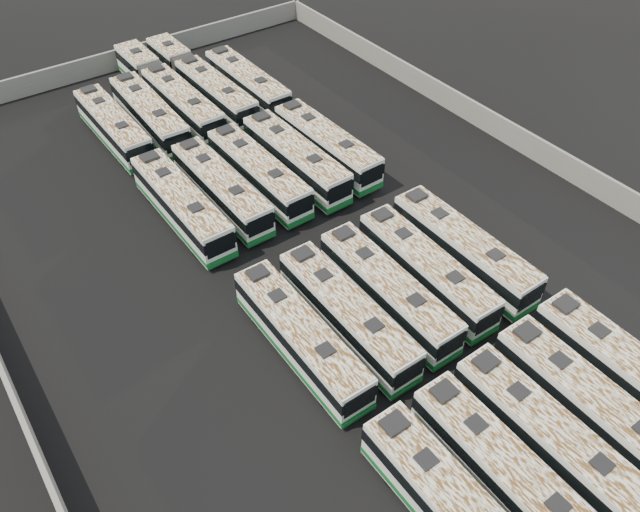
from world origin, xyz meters
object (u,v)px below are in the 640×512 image
(bus_back_far_right, at_px, (247,83))
(bus_front_right, at_px, (592,409))
(bus_midfront_left, at_px, (347,314))
(bus_midback_center, at_px, (259,173))
(bus_midfront_right, at_px, (426,270))
(bus_back_far_left, at_px, (114,127))
(bus_midfront_far_right, at_px, (463,249))
(bus_front_far_right, at_px, (631,376))
(bus_midback_far_right, at_px, (327,145))
(bus_back_center, at_px, (168,90))
(bus_back_right, at_px, (200,81))
(bus_midback_left, at_px, (221,189))
(bus_front_left, at_px, (509,477))
(bus_back_left, at_px, (150,115))
(bus_midfront_center, at_px, (388,291))
(bus_midback_far_left, at_px, (182,205))
(bus_front_center, at_px, (551,441))
(bus_midback_right, at_px, (296,159))
(bus_midfront_far_left, at_px, (301,337))

(bus_back_far_right, bearing_deg, bus_front_right, -95.10)
(bus_midfront_left, bearing_deg, bus_midback_center, 78.35)
(bus_midfront_right, bearing_deg, bus_back_far_left, 110.39)
(bus_midfront_far_right, bearing_deg, bus_midfront_right, 179.37)
(bus_back_far_left, bearing_deg, bus_front_far_right, -72.78)
(bus_midback_far_right, relative_size, bus_back_center, 0.64)
(bus_back_right, bearing_deg, bus_midback_left, -113.50)
(bus_back_center, bearing_deg, bus_front_far_right, -81.90)
(bus_front_right, bearing_deg, bus_front_left, -179.27)
(bus_front_right, bearing_deg, bus_midback_far_right, 83.69)
(bus_midback_center, xyz_separation_m, bus_midback_far_right, (6.89, 0.02, 0.02))
(bus_back_left, bearing_deg, bus_midfront_far_right, -69.56)
(bus_midfront_center, distance_m, bus_midback_far_right, 17.72)
(bus_midback_far_left, height_order, bus_back_far_left, bus_midback_far_left)
(bus_front_center, relative_size, bus_back_far_right, 0.99)
(bus_back_center, bearing_deg, bus_midback_far_right, -68.02)
(bus_midback_right, bearing_deg, bus_front_left, -104.02)
(bus_midfront_far_left, distance_m, bus_midfront_far_right, 13.83)
(bus_front_right, bearing_deg, bus_midback_far_left, 109.69)
(bus_back_far_left, bearing_deg, bus_midfront_far_left, -90.50)
(bus_midfront_far_left, relative_size, bus_back_right, 0.65)
(bus_front_left, relative_size, bus_midfront_center, 1.01)
(bus_front_left, relative_size, bus_midback_far_left, 0.98)
(bus_front_left, height_order, bus_midback_far_right, bus_midback_far_right)
(bus_front_far_right, height_order, bus_midback_far_left, bus_front_far_right)
(bus_midfront_far_left, distance_m, bus_back_center, 33.66)
(bus_front_right, relative_size, bus_midfront_left, 1.03)
(bus_midfront_far_left, relative_size, bus_back_left, 0.96)
(bus_midfront_center, distance_m, bus_midback_far_left, 17.57)
(bus_midfront_right, xyz_separation_m, bus_back_right, (0.05, 33.06, -0.00))
(bus_midfront_right, relative_size, bus_midback_left, 1.00)
(bus_front_center, xyz_separation_m, bus_midback_far_left, (-6.97, 29.61, 0.04))
(bus_midback_left, height_order, bus_back_center, bus_back_center)
(bus_midfront_right, distance_m, bus_back_right, 33.06)
(bus_midback_center, distance_m, bus_back_far_right, 15.13)
(bus_midback_left, relative_size, bus_midback_right, 0.96)
(bus_midback_far_left, bearing_deg, bus_back_far_left, 89.33)
(bus_midback_left, distance_m, bus_midback_right, 7.04)
(bus_midback_far_left, bearing_deg, bus_back_center, 67.53)
(bus_midfront_far_right, xyz_separation_m, bus_back_far_right, (0.00, 29.75, -0.01))
(bus_front_center, relative_size, bus_front_right, 0.98)
(bus_midback_right, distance_m, bus_back_far_right, 14.01)
(bus_front_far_right, relative_size, bus_back_far_right, 1.02)
(bus_front_right, height_order, bus_midback_far_left, bus_midback_far_left)
(bus_front_left, bearing_deg, bus_midback_left, 90.47)
(bus_midfront_far_left, bearing_deg, bus_midback_right, 57.60)
(bus_back_right, bearing_deg, bus_front_left, -99.43)
(bus_midfront_center, relative_size, bus_back_left, 0.96)
(bus_front_right, relative_size, bus_midback_far_right, 1.01)
(bus_front_far_right, relative_size, bus_midfront_right, 1.04)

